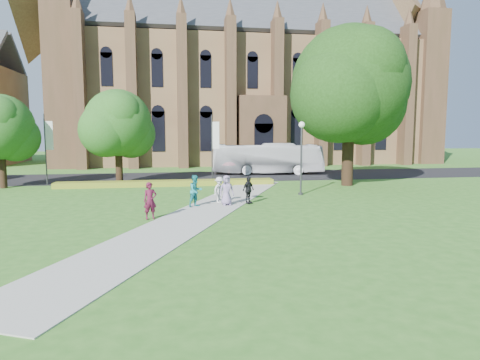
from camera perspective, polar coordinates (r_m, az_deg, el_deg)
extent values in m
plane|color=#2E671E|center=(23.37, -4.75, -4.76)|extent=(160.00, 160.00, 0.00)
cube|color=black|center=(43.12, -7.02, 0.43)|extent=(160.00, 10.00, 0.02)
cube|color=#B2B2A8|center=(24.35, -4.95, -4.25)|extent=(15.58, 28.54, 0.04)
cube|color=#B19823|center=(36.30, -9.68, -0.42)|extent=(18.00, 1.40, 0.45)
cube|color=olive|center=(64.08, 1.13, 10.06)|extent=(52.00, 16.00, 17.00)
cube|color=brown|center=(57.55, -22.71, 11.96)|extent=(3.50, 3.50, 21.00)
cube|color=brown|center=(66.93, 23.86, 11.08)|extent=(3.50, 3.50, 21.00)
cube|color=brown|center=(55.14, 2.88, 6.46)|extent=(6.00, 2.50, 9.00)
cylinder|color=#38383D|center=(30.89, 8.16, 2.45)|extent=(0.14, 0.14, 4.80)
sphere|color=white|center=(30.82, 8.24, 7.31)|extent=(0.44, 0.44, 0.44)
cylinder|color=#38383D|center=(31.14, 8.09, -1.82)|extent=(0.36, 0.36, 0.15)
cylinder|color=#332114|center=(37.00, 14.20, 4.38)|extent=(0.96, 0.96, 6.60)
sphere|color=#18340E|center=(37.18, 14.42, 12.25)|extent=(9.60, 9.60, 9.60)
cylinder|color=#332114|center=(39.18, -29.12, 1.85)|extent=(0.56, 0.56, 3.85)
sphere|color=#285319|center=(39.10, -29.36, 6.19)|extent=(5.20, 5.20, 5.20)
cylinder|color=#332114|center=(37.65, -15.84, 2.48)|extent=(0.60, 0.60, 4.12)
sphere|color=#285319|center=(37.57, -15.99, 7.33)|extent=(5.60, 5.60, 5.60)
cylinder|color=#38383D|center=(38.27, -3.75, 4.18)|extent=(0.10, 0.10, 6.00)
cube|color=white|center=(38.28, -3.24, 5.98)|extent=(0.60, 0.02, 2.40)
cylinder|color=#38383D|center=(39.39, -24.50, 3.67)|extent=(0.10, 0.10, 6.00)
cube|color=white|center=(39.27, -24.09, 5.44)|extent=(0.60, 0.02, 2.40)
imported|color=white|center=(45.53, 3.68, 2.86)|extent=(11.99, 4.21, 3.27)
imported|color=#4F1229|center=(22.61, -11.90, -2.70)|extent=(0.80, 0.65, 1.91)
imported|color=teal|center=(25.83, -5.93, -1.45)|extent=(1.17, 1.11, 1.91)
imported|color=silver|center=(27.17, -2.75, -1.31)|extent=(1.17, 1.19, 1.64)
imported|color=black|center=(26.84, 1.12, -1.33)|extent=(1.04, 0.96, 1.71)
imported|color=gray|center=(26.21, -1.80, -1.37)|extent=(0.98, 0.71, 1.84)
imported|color=#CA8E94|center=(26.19, -1.45, 1.45)|extent=(0.85, 0.85, 0.73)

